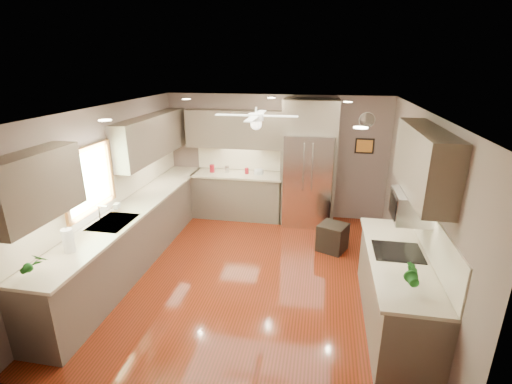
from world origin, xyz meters
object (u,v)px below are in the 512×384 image
(soap_bottle, at_px, (117,205))
(paper_towel, at_px, (68,241))
(microwave, at_px, (411,206))
(bowl, at_px, (259,174))
(canister_b, at_px, (227,169))
(potted_plant_right, at_px, (412,275))
(stool, at_px, (333,237))
(canister_d, at_px, (247,171))
(potted_plant_left, at_px, (34,263))
(refrigerator, at_px, (309,166))
(canister_a, at_px, (212,168))

(soap_bottle, xyz_separation_m, paper_towel, (0.12, -1.31, 0.05))
(soap_bottle, bearing_deg, microwave, -6.35)
(bowl, height_order, paper_towel, paper_towel)
(canister_b, relative_size, potted_plant_right, 0.44)
(canister_b, bearing_deg, stool, -29.21)
(potted_plant_right, height_order, bowl, potted_plant_right)
(canister_d, distance_m, paper_towel, 3.89)
(canister_d, height_order, soap_bottle, soap_bottle)
(canister_d, distance_m, microwave, 3.81)
(soap_bottle, relative_size, paper_towel, 0.52)
(potted_plant_left, bearing_deg, refrigerator, 57.23)
(canister_a, xyz_separation_m, potted_plant_right, (3.17, -3.67, 0.08))
(potted_plant_right, distance_m, bowl, 4.26)
(soap_bottle, height_order, microwave, microwave)
(refrigerator, distance_m, stool, 1.56)
(canister_a, height_order, canister_b, canister_a)
(canister_a, height_order, refrigerator, refrigerator)
(canister_d, distance_m, potted_plant_left, 4.41)
(stool, bearing_deg, soap_bottle, -161.25)
(soap_bottle, bearing_deg, bowl, 51.74)
(paper_towel, bearing_deg, canister_d, 68.60)
(canister_b, xyz_separation_m, potted_plant_left, (-0.99, -4.21, 0.10))
(soap_bottle, bearing_deg, canister_d, 56.34)
(canister_d, xyz_separation_m, potted_plant_left, (-1.41, -4.18, 0.11))
(canister_d, xyz_separation_m, microwave, (2.57, -2.77, 0.48))
(canister_d, height_order, stool, canister_d)
(refrigerator, bearing_deg, canister_b, 177.05)
(potted_plant_left, height_order, paper_towel, potted_plant_left)
(canister_a, distance_m, potted_plant_right, 4.85)
(canister_a, height_order, stool, canister_a)
(canister_a, relative_size, potted_plant_left, 0.47)
(canister_b, bearing_deg, canister_d, -3.42)
(canister_a, distance_m, paper_towel, 3.66)
(canister_d, distance_m, stool, 2.26)
(canister_d, height_order, potted_plant_right, potted_plant_right)
(refrigerator, bearing_deg, microwave, -63.91)
(soap_bottle, distance_m, potted_plant_right, 4.21)
(potted_plant_right, distance_m, stool, 2.73)
(soap_bottle, bearing_deg, canister_a, 70.51)
(soap_bottle, bearing_deg, potted_plant_left, -85.98)
(soap_bottle, relative_size, stool, 0.30)
(canister_b, distance_m, bowl, 0.68)
(potted_plant_left, distance_m, refrigerator, 4.90)
(canister_b, distance_m, stool, 2.61)
(soap_bottle, xyz_separation_m, bowl, (1.79, 2.27, -0.06))
(soap_bottle, height_order, stool, soap_bottle)
(refrigerator, relative_size, stool, 4.24)
(soap_bottle, xyz_separation_m, refrigerator, (2.79, 2.25, 0.16))
(canister_d, height_order, bowl, canister_d)
(bowl, bearing_deg, paper_towel, -115.03)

